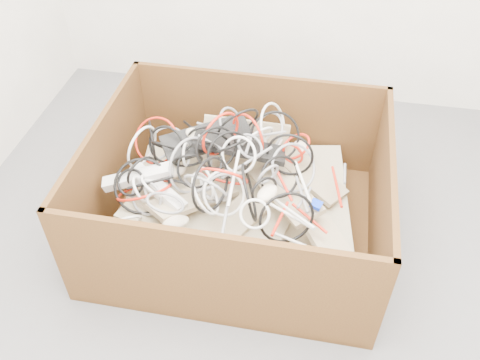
% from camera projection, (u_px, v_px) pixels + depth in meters
% --- Properties ---
extents(ground, '(3.00, 3.00, 0.00)m').
position_uv_depth(ground, '(261.00, 281.00, 2.25)').
color(ground, '#565659').
rests_on(ground, ground).
extents(room_shell, '(3.04, 3.04, 2.50)m').
position_uv_depth(room_shell, '(274.00, 4.00, 1.40)').
color(room_shell, silver).
rests_on(room_shell, ground).
extents(cardboard_box, '(1.25, 1.04, 0.55)m').
position_uv_depth(cardboard_box, '(235.00, 209.00, 2.38)').
color(cardboard_box, '#3A1E0E').
rests_on(cardboard_box, ground).
extents(keyboard_pile, '(1.05, 0.86, 0.34)m').
position_uv_depth(keyboard_pile, '(241.00, 182.00, 2.29)').
color(keyboard_pile, tan).
rests_on(keyboard_pile, cardboard_box).
extents(mice_scatter, '(0.67, 0.64, 0.16)m').
position_uv_depth(mice_scatter, '(224.00, 172.00, 2.22)').
color(mice_scatter, beige).
rests_on(mice_scatter, keyboard_pile).
extents(power_strip_left, '(0.32, 0.13, 0.13)m').
position_uv_depth(power_strip_left, '(138.00, 177.00, 2.21)').
color(power_strip_left, silver).
rests_on(power_strip_left, keyboard_pile).
extents(power_strip_right, '(0.29, 0.20, 0.10)m').
position_uv_depth(power_strip_right, '(158.00, 188.00, 2.18)').
color(power_strip_right, silver).
rests_on(power_strip_right, keyboard_pile).
extents(vga_plug, '(0.06, 0.05, 0.03)m').
position_uv_depth(vga_plug, '(316.00, 204.00, 2.08)').
color(vga_plug, '#0E31D5').
rests_on(vga_plug, keyboard_pile).
extents(cable_tangle, '(1.05, 0.84, 0.45)m').
position_uv_depth(cable_tangle, '(215.00, 162.00, 2.22)').
color(cable_tangle, black).
rests_on(cable_tangle, keyboard_pile).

